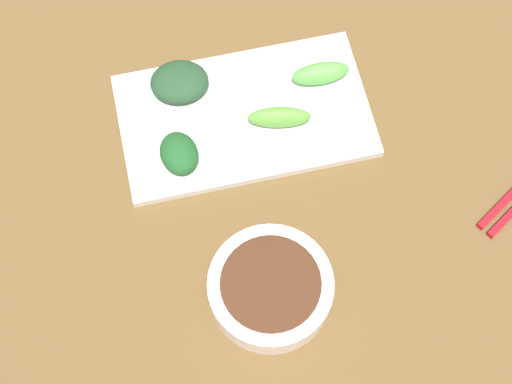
% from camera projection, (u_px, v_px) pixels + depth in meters
% --- Properties ---
extents(tabletop, '(2.10, 2.10, 0.02)m').
position_uv_depth(tabletop, '(249.00, 208.00, 0.95)').
color(tabletop, brown).
rests_on(tabletop, ground).
extents(sauce_bowl, '(0.14, 0.14, 0.04)m').
position_uv_depth(sauce_bowl, '(269.00, 288.00, 0.88)').
color(sauce_bowl, white).
rests_on(sauce_bowl, tabletop).
extents(serving_plate, '(0.18, 0.31, 0.01)m').
position_uv_depth(serving_plate, '(245.00, 116.00, 0.99)').
color(serving_plate, white).
rests_on(serving_plate, tabletop).
extents(broccoli_leafy_0, '(0.06, 0.05, 0.03)m').
position_uv_depth(broccoli_leafy_0, '(179.00, 153.00, 0.94)').
color(broccoli_leafy_0, '#1E5727').
rests_on(broccoli_leafy_0, serving_plate).
extents(broccoli_stalk_1, '(0.03, 0.07, 0.03)m').
position_uv_depth(broccoli_stalk_1, '(321.00, 73.00, 0.99)').
color(broccoli_stalk_1, '#5FB84E').
rests_on(broccoli_stalk_1, serving_plate).
extents(broccoli_stalk_2, '(0.04, 0.08, 0.03)m').
position_uv_depth(broccoli_stalk_2, '(279.00, 117.00, 0.96)').
color(broccoli_stalk_2, '#60AB3F').
rests_on(broccoli_stalk_2, serving_plate).
extents(broccoli_leafy_3, '(0.07, 0.08, 0.03)m').
position_uv_depth(broccoli_leafy_3, '(179.00, 82.00, 0.98)').
color(broccoli_leafy_3, '#24492B').
rests_on(broccoli_leafy_3, serving_plate).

